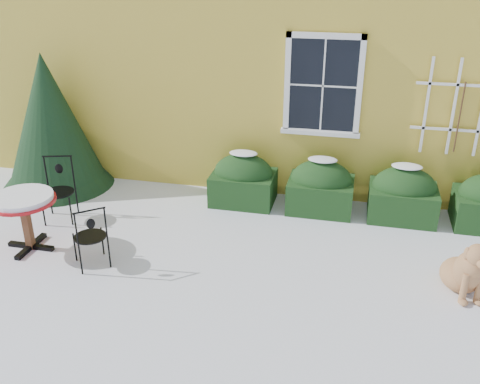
% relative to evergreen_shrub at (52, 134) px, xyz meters
% --- Properties ---
extents(ground, '(80.00, 80.00, 0.00)m').
position_rel_evergreen_shrub_xyz_m(ground, '(3.76, -2.50, -0.96)').
color(ground, white).
rests_on(ground, ground).
extents(hedge_row, '(4.95, 0.80, 0.91)m').
position_rel_evergreen_shrub_xyz_m(hedge_row, '(5.41, 0.05, -0.56)').
color(hedge_row, black).
rests_on(hedge_row, ground).
extents(evergreen_shrub, '(1.98, 1.98, 2.39)m').
position_rel_evergreen_shrub_xyz_m(evergreen_shrub, '(0.00, 0.00, 0.00)').
color(evergreen_shrub, black).
rests_on(evergreen_shrub, ground).
extents(bistro_table, '(0.91, 0.91, 0.84)m').
position_rel_evergreen_shrub_xyz_m(bistro_table, '(0.80, -2.17, -0.26)').
color(bistro_table, black).
rests_on(bistro_table, ground).
extents(patio_chair_near, '(0.57, 0.57, 0.91)m').
position_rel_evergreen_shrub_xyz_m(patio_chair_near, '(1.91, -2.39, -0.51)').
color(patio_chair_near, black).
rests_on(patio_chair_near, ground).
extents(patio_chair_far, '(0.56, 0.55, 1.01)m').
position_rel_evergreen_shrub_xyz_m(patio_chair_far, '(0.76, -1.20, -0.46)').
color(patio_chair_far, black).
rests_on(patio_chair_far, ground).
extents(dog, '(0.64, 0.92, 0.82)m').
position_rel_evergreen_shrub_xyz_m(dog, '(6.74, -1.94, -0.64)').
color(dog, tan).
rests_on(dog, ground).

